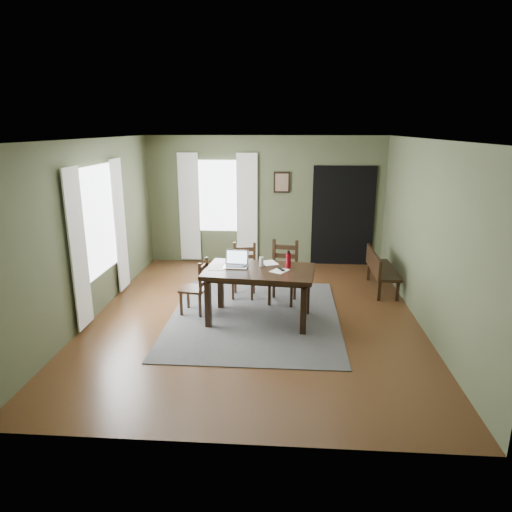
# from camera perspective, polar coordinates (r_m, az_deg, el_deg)

# --- Properties ---
(ground) EXTENTS (5.00, 6.00, 0.01)m
(ground) POSITION_cam_1_polar(r_m,az_deg,el_deg) (7.22, -0.17, -7.58)
(ground) COLOR #492C16
(room_shell) EXTENTS (5.02, 6.02, 2.71)m
(room_shell) POSITION_cam_1_polar(r_m,az_deg,el_deg) (6.71, -0.18, 6.74)
(room_shell) COLOR #4B5336
(room_shell) RESTS_ON ground
(rug) EXTENTS (2.60, 3.20, 0.01)m
(rug) POSITION_cam_1_polar(r_m,az_deg,el_deg) (7.21, -0.17, -7.50)
(rug) COLOR #3F3F3F
(rug) RESTS_ON ground
(dining_table) EXTENTS (1.70, 1.13, 0.81)m
(dining_table) POSITION_cam_1_polar(r_m,az_deg,el_deg) (6.83, 0.42, -2.48)
(dining_table) COLOR black
(dining_table) RESTS_ON rug
(chair_end) EXTENTS (0.44, 0.43, 0.88)m
(chair_end) POSITION_cam_1_polar(r_m,az_deg,el_deg) (7.24, -7.47, -3.93)
(chair_end) COLOR black
(chair_end) RESTS_ON rug
(chair_back_left) EXTENTS (0.41, 0.41, 0.92)m
(chair_back_left) POSITION_cam_1_polar(r_m,az_deg,el_deg) (7.90, -1.53, -1.92)
(chair_back_left) COLOR black
(chair_back_left) RESTS_ON rug
(chair_back_right) EXTENTS (0.52, 0.52, 1.03)m
(chair_back_right) POSITION_cam_1_polar(r_m,az_deg,el_deg) (7.64, 3.44, -2.14)
(chair_back_right) COLOR black
(chair_back_right) RESTS_ON rug
(bench) EXTENTS (0.41, 1.26, 0.71)m
(bench) POSITION_cam_1_polar(r_m,az_deg,el_deg) (8.51, 15.18, -1.39)
(bench) COLOR black
(bench) RESTS_ON ground
(laptop) EXTENTS (0.37, 0.30, 0.24)m
(laptop) POSITION_cam_1_polar(r_m,az_deg,el_deg) (6.94, -2.48, -0.79)
(laptop) COLOR #B7B7BC
(laptop) RESTS_ON dining_table
(computer_mouse) EXTENTS (0.08, 0.11, 0.03)m
(computer_mouse) POSITION_cam_1_polar(r_m,az_deg,el_deg) (6.92, -1.44, -1.23)
(computer_mouse) COLOR #3F3F42
(computer_mouse) RESTS_ON dining_table
(tv_remote) EXTENTS (0.12, 0.19, 0.02)m
(tv_remote) POSITION_cam_1_polar(r_m,az_deg,el_deg) (6.79, 3.14, -1.65)
(tv_remote) COLOR black
(tv_remote) RESTS_ON dining_table
(drinking_glass) EXTENTS (0.08, 0.08, 0.15)m
(drinking_glass) POSITION_cam_1_polar(r_m,az_deg,el_deg) (6.92, 0.70, -0.72)
(drinking_glass) COLOR silver
(drinking_glass) RESTS_ON dining_table
(water_bottle) EXTENTS (0.10, 0.10, 0.26)m
(water_bottle) POSITION_cam_1_polar(r_m,az_deg,el_deg) (6.86, 4.07, -0.49)
(water_bottle) COLOR #A30C1C
(water_bottle) RESTS_ON dining_table
(paper_a) EXTENTS (0.25, 0.33, 0.00)m
(paper_a) POSITION_cam_1_polar(r_m,az_deg,el_deg) (6.91, -4.75, -1.41)
(paper_a) COLOR white
(paper_a) RESTS_ON dining_table
(paper_b) EXTENTS (0.32, 0.34, 0.00)m
(paper_b) POSITION_cam_1_polar(r_m,az_deg,el_deg) (6.74, 2.94, -1.84)
(paper_b) COLOR white
(paper_b) RESTS_ON dining_table
(paper_c) EXTENTS (0.32, 0.35, 0.00)m
(paper_c) POSITION_cam_1_polar(r_m,az_deg,el_deg) (7.12, 1.67, -0.85)
(paper_c) COLOR white
(paper_c) RESTS_ON dining_table
(window_left) EXTENTS (0.01, 1.30, 1.70)m
(window_left) POSITION_cam_1_polar(r_m,az_deg,el_deg) (7.55, -19.14, 4.17)
(window_left) COLOR white
(window_left) RESTS_ON ground
(window_back) EXTENTS (1.00, 0.01, 1.50)m
(window_back) POSITION_cam_1_polar(r_m,az_deg,el_deg) (9.79, -4.77, 7.49)
(window_back) COLOR white
(window_back) RESTS_ON ground
(curtain_left_near) EXTENTS (0.03, 0.48, 2.30)m
(curtain_left_near) POSITION_cam_1_polar(r_m,az_deg,el_deg) (6.87, -21.34, 0.71)
(curtain_left_near) COLOR silver
(curtain_left_near) RESTS_ON ground
(curtain_left_far) EXTENTS (0.03, 0.48, 2.30)m
(curtain_left_far) POSITION_cam_1_polar(r_m,az_deg,el_deg) (8.34, -16.64, 3.66)
(curtain_left_far) COLOR silver
(curtain_left_far) RESTS_ON ground
(curtain_back_left) EXTENTS (0.44, 0.03, 2.30)m
(curtain_back_left) POSITION_cam_1_polar(r_m,az_deg,el_deg) (9.92, -8.33, 6.02)
(curtain_back_left) COLOR silver
(curtain_back_left) RESTS_ON ground
(curtain_back_right) EXTENTS (0.44, 0.03, 2.30)m
(curtain_back_right) POSITION_cam_1_polar(r_m,az_deg,el_deg) (9.73, -1.13, 5.99)
(curtain_back_right) COLOR silver
(curtain_back_right) RESTS_ON ground
(framed_picture) EXTENTS (0.34, 0.03, 0.44)m
(framed_picture) POSITION_cam_1_polar(r_m,az_deg,el_deg) (9.64, 3.24, 9.18)
(framed_picture) COLOR black
(framed_picture) RESTS_ON ground
(doorway_back) EXTENTS (1.30, 0.03, 2.10)m
(doorway_back) POSITION_cam_1_polar(r_m,az_deg,el_deg) (9.81, 10.82, 4.91)
(doorway_back) COLOR black
(doorway_back) RESTS_ON ground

